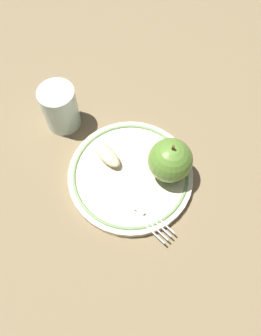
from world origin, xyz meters
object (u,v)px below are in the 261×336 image
(plate, at_px, (130,175))
(fork, at_px, (131,203))
(drinking_glass, at_px, (60,108))
(apple_red_whole, at_px, (170,160))
(apple_slice_front, at_px, (107,155))

(plate, distance_m, fork, 0.06)
(plate, relative_size, drinking_glass, 2.48)
(apple_red_whole, distance_m, apple_slice_front, 0.12)
(apple_red_whole, xyz_separation_m, drinking_glass, (-0.19, -0.14, -0.01))
(fork, bearing_deg, plate, 136.28)
(apple_slice_front, height_order, fork, apple_slice_front)
(apple_slice_front, bearing_deg, apple_red_whole, 34.99)
(apple_red_whole, relative_size, apple_slice_front, 1.36)
(apple_slice_front, height_order, drinking_glass, drinking_glass)
(apple_slice_front, xyz_separation_m, fork, (0.10, 0.01, -0.01))
(plate, relative_size, apple_red_whole, 2.61)
(plate, height_order, drinking_glass, drinking_glass)
(apple_slice_front, bearing_deg, fork, -14.94)
(plate, xyz_separation_m, apple_slice_front, (-0.05, -0.03, 0.02))
(apple_red_whole, relative_size, fork, 0.55)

